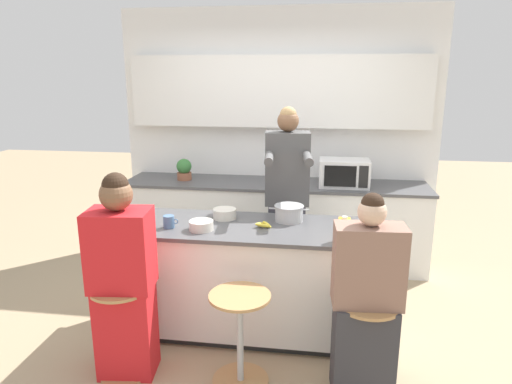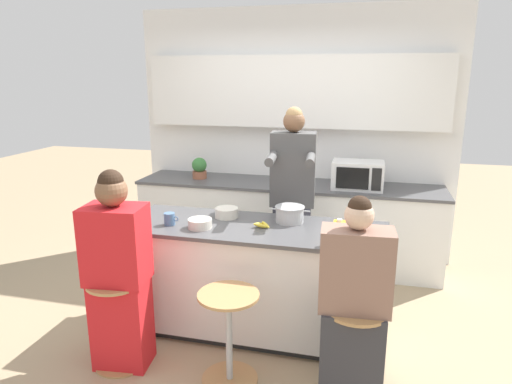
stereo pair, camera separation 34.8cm
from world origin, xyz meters
The scene contains 18 objects.
ground_plane centered at (0.00, 0.00, 0.00)m, with size 16.00×16.00×0.00m, color tan.
wall_back centered at (0.00, 1.75, 1.54)m, with size 3.46×0.22×2.70m.
back_counter centered at (0.00, 1.43, 0.44)m, with size 3.22×0.65×0.88m.
kitchen_island centered at (0.00, 0.00, 0.45)m, with size 2.02×0.72×0.88m.
bar_stool_leftmost centered at (-0.81, -0.66, 0.37)m, with size 0.40×0.40×0.64m.
bar_stool_center centered at (0.00, -0.65, 0.37)m, with size 0.40×0.40×0.64m.
bar_stool_rightmost centered at (0.81, -0.64, 0.37)m, with size 0.40×0.40×0.64m.
person_cooking centered at (0.20, 0.57, 0.87)m, with size 0.43×0.60×1.75m.
person_wrapped_blanket centered at (-0.78, -0.66, 0.68)m, with size 0.43×0.33×1.41m.
person_seated_near centered at (0.79, -0.66, 0.60)m, with size 0.43×0.29×1.34m.
cooking_pot centered at (0.25, 0.16, 0.95)m, with size 0.32×0.23×0.13m.
fruit_bowl centered at (-0.27, 0.16, 0.92)m, with size 0.19×0.19×0.08m.
mixing_bowl_steel centered at (-0.38, -0.14, 0.92)m, with size 0.18×0.18×0.07m.
coffee_cup_near centered at (-0.63, -0.13, 0.93)m, with size 0.12×0.08×0.09m.
banana_bunch centered at (0.07, -0.02, 0.90)m, with size 0.14×0.10×0.05m.
juice_carton centered at (0.66, -0.25, 0.97)m, with size 0.08×0.08×0.18m.
microwave centered at (0.72, 1.39, 1.02)m, with size 0.50×0.34×0.28m.
potted_plant centered at (-0.99, 1.43, 1.00)m, with size 0.16×0.16×0.23m.
Camera 2 is at (0.83, -3.20, 2.01)m, focal length 32.00 mm.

